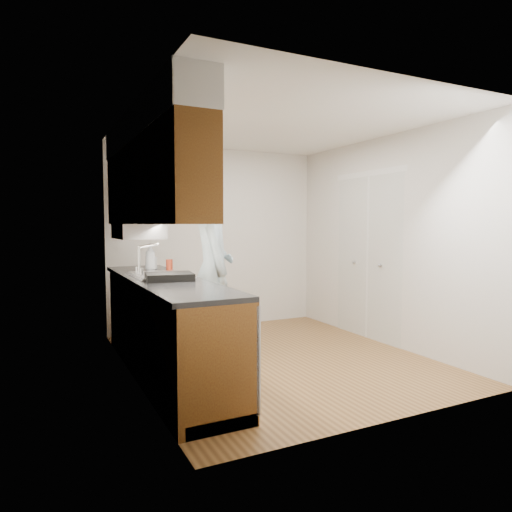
{
  "coord_description": "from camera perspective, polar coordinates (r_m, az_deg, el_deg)",
  "views": [
    {
      "loc": [
        -2.33,
        -4.24,
        1.45
      ],
      "look_at": [
        -0.11,
        0.25,
        1.1
      ],
      "focal_mm": 32.0,
      "sensor_mm": 36.0,
      "label": 1
    }
  ],
  "objects": [
    {
      "name": "floor",
      "position": [
        5.05,
        2.48,
        -12.69
      ],
      "size": [
        3.5,
        3.5,
        0.0
      ],
      "primitive_type": "plane",
      "color": "olive",
      "rests_on": "ground"
    },
    {
      "name": "ceiling",
      "position": [
        4.95,
        2.57,
        16.25
      ],
      "size": [
        3.5,
        3.5,
        0.0
      ],
      "primitive_type": "plane",
      "rotation": [
        3.14,
        0.0,
        0.0
      ],
      "color": "white",
      "rests_on": "wall_left"
    },
    {
      "name": "wall_left",
      "position": [
        4.32,
        -15.19,
        1.21
      ],
      "size": [
        0.02,
        3.5,
        2.5
      ],
      "primitive_type": "cube",
      "color": "silver",
      "rests_on": "floor"
    },
    {
      "name": "wall_right",
      "position": [
        5.71,
        15.84,
        1.85
      ],
      "size": [
        0.02,
        3.5,
        2.5
      ],
      "primitive_type": "cube",
      "color": "silver",
      "rests_on": "floor"
    },
    {
      "name": "wall_back",
      "position": [
        6.43,
        -5.0,
        2.21
      ],
      "size": [
        3.0,
        0.02,
        2.5
      ],
      "primitive_type": "cube",
      "color": "silver",
      "rests_on": "floor"
    },
    {
      "name": "counter",
      "position": [
        4.49,
        -11.2,
        -8.43
      ],
      "size": [
        0.64,
        2.8,
        1.3
      ],
      "color": "brown",
      "rests_on": "floor"
    },
    {
      "name": "upper_cabinets",
      "position": [
        4.43,
        -13.29,
        10.37
      ],
      "size": [
        0.47,
        2.8,
        1.21
      ],
      "color": "brown",
      "rests_on": "wall_left"
    },
    {
      "name": "closet_door",
      "position": [
        5.94,
        13.77,
        -0.21
      ],
      "size": [
        0.02,
        1.22,
        2.05
      ],
      "primitive_type": "cube",
      "color": "white",
      "rests_on": "wall_right"
    },
    {
      "name": "floor_mat",
      "position": [
        5.07,
        -5.39,
        -12.55
      ],
      "size": [
        0.56,
        0.89,
        0.02
      ],
      "primitive_type": "cube",
      "rotation": [
        0.0,
        0.0,
        0.07
      ],
      "color": "slate",
      "rests_on": "floor"
    },
    {
      "name": "person",
      "position": [
        4.87,
        -5.47,
        -0.25
      ],
      "size": [
        0.64,
        0.84,
        2.15
      ],
      "primitive_type": "imported",
      "rotation": [
        0.0,
        0.0,
        1.38
      ],
      "color": "#95ABB5",
      "rests_on": "floor_mat"
    },
    {
      "name": "soap_bottle_a",
      "position": [
        5.13,
        -13.08,
        -0.12
      ],
      "size": [
        0.12,
        0.12,
        0.3
      ],
      "primitive_type": "imported",
      "rotation": [
        0.0,
        0.0,
        -0.04
      ],
      "color": "silver",
      "rests_on": "counter"
    },
    {
      "name": "soap_bottle_b",
      "position": [
        5.32,
        -12.84,
        -0.5
      ],
      "size": [
        0.12,
        0.12,
        0.2
      ],
      "primitive_type": "imported",
      "rotation": [
        0.0,
        0.0,
        -0.45
      ],
      "color": "silver",
      "rests_on": "counter"
    },
    {
      "name": "soda_can",
      "position": [
        5.0,
        -10.78,
        -1.16
      ],
      "size": [
        0.1,
        0.1,
        0.13
      ],
      "primitive_type": "cylinder",
      "rotation": [
        0.0,
        0.0,
        -0.42
      ],
      "color": "#B93A1F",
      "rests_on": "counter"
    },
    {
      "name": "dish_rack",
      "position": [
        4.23,
        -10.78,
        -2.54
      ],
      "size": [
        0.46,
        0.41,
        0.07
      ],
      "primitive_type": "cube",
      "rotation": [
        0.0,
        0.0,
        -0.15
      ],
      "color": "black",
      "rests_on": "counter"
    }
  ]
}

